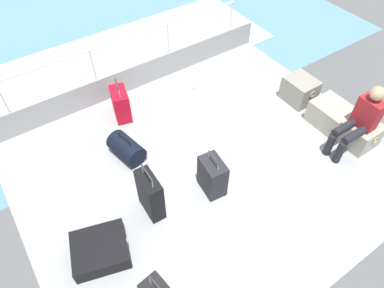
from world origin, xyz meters
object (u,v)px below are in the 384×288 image
(suitcase_3, at_px, (212,176))
(duffel_bag, at_px, (126,148))
(passenger_seated, at_px, (360,120))
(suitcase_0, at_px, (100,250))
(cargo_crate_1, at_px, (331,115))
(paper_cup, at_px, (195,87))
(cargo_crate_2, at_px, (359,133))
(cargo_crate_0, at_px, (300,90))
(suitcase_4, at_px, (150,195))
(suitcase_1, at_px, (121,104))

(suitcase_3, bearing_deg, duffel_bag, -149.66)
(passenger_seated, distance_m, suitcase_0, 3.88)
(cargo_crate_1, bearing_deg, duffel_bag, -111.96)
(passenger_seated, bearing_deg, paper_cup, -154.47)
(cargo_crate_2, xyz_separation_m, duffel_bag, (-1.72, -3.03, -0.03))
(suitcase_0, bearing_deg, suitcase_3, 91.21)
(cargo_crate_1, relative_size, passenger_seated, 0.59)
(passenger_seated, bearing_deg, cargo_crate_0, 172.38)
(cargo_crate_0, height_order, duffel_bag, duffel_bag)
(duffel_bag, bearing_deg, suitcase_0, -38.69)
(cargo_crate_0, distance_m, paper_cup, 1.79)
(suitcase_4, distance_m, paper_cup, 2.53)
(suitcase_0, bearing_deg, cargo_crate_1, 89.99)
(cargo_crate_0, height_order, cargo_crate_2, cargo_crate_0)
(passenger_seated, bearing_deg, cargo_crate_1, 163.94)
(cargo_crate_2, distance_m, suitcase_4, 3.27)
(cargo_crate_1, xyz_separation_m, paper_cup, (-1.91, -1.30, -0.14))
(cargo_crate_1, bearing_deg, cargo_crate_0, 178.75)
(cargo_crate_1, relative_size, paper_cup, 6.43)
(suitcase_0, height_order, duffel_bag, duffel_bag)
(cargo_crate_1, bearing_deg, suitcase_1, -127.16)
(cargo_crate_1, distance_m, cargo_crate_2, 0.51)
(suitcase_0, xyz_separation_m, paper_cup, (-1.91, 2.66, -0.06))
(cargo_crate_2, distance_m, passenger_seated, 0.42)
(passenger_seated, height_order, paper_cup, passenger_seated)
(cargo_crate_2, bearing_deg, duffel_bag, -119.52)
(suitcase_0, relative_size, duffel_bag, 1.29)
(duffel_bag, xyz_separation_m, paper_cup, (-0.70, 1.70, -0.11))
(suitcase_1, relative_size, suitcase_3, 1.01)
(suitcase_4, xyz_separation_m, paper_cup, (-1.70, 1.85, -0.28))
(cargo_crate_0, xyz_separation_m, cargo_crate_1, (0.70, -0.02, -0.02))
(cargo_crate_0, xyz_separation_m, suitcase_3, (0.66, -2.33, 0.06))
(cargo_crate_0, bearing_deg, passenger_seated, -7.62)
(duffel_bag, bearing_deg, suitcase_4, -8.72)
(passenger_seated, relative_size, suitcase_1, 1.61)
(cargo_crate_2, distance_m, paper_cup, 2.77)
(cargo_crate_1, xyz_separation_m, suitcase_3, (-0.04, -2.31, 0.08))
(suitcase_4, height_order, paper_cup, suitcase_4)
(cargo_crate_0, distance_m, suitcase_1, 2.99)
(cargo_crate_2, bearing_deg, suitcase_1, -133.11)
(suitcase_0, height_order, paper_cup, suitcase_0)
(duffel_bag, distance_m, paper_cup, 1.84)
(cargo_crate_0, height_order, paper_cup, cargo_crate_0)
(suitcase_0, bearing_deg, suitcase_4, 104.06)
(passenger_seated, distance_m, suitcase_1, 3.59)
(cargo_crate_0, height_order, suitcase_4, suitcase_4)
(cargo_crate_0, xyz_separation_m, suitcase_0, (0.70, -3.98, -0.10))
(cargo_crate_0, relative_size, suitcase_1, 0.80)
(passenger_seated, height_order, duffel_bag, passenger_seated)
(suitcase_1, bearing_deg, suitcase_3, 10.20)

